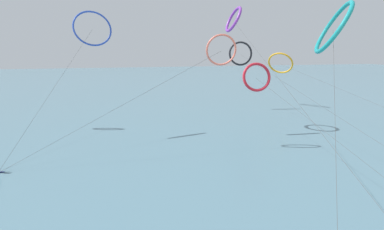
% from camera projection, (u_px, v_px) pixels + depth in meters
% --- Properties ---
extents(sea_water, '(400.00, 200.00, 0.08)m').
position_uv_depth(sea_water, '(136.00, 84.00, 104.58)').
color(sea_water, slate).
rests_on(sea_water, ground).
extents(kite_coral, '(27.45, 4.05, 14.46)m').
position_uv_depth(kite_coral, '(221.00, 50.00, 36.40)').
color(kite_coral, '#EA7260').
rests_on(kite_coral, ground).
extents(kite_cobalt, '(12.32, 14.23, 17.93)m').
position_uv_depth(kite_cobalt, '(92.00, 28.00, 40.59)').
color(kite_cobalt, '#2647B7').
rests_on(kite_cobalt, ground).
extents(kite_teal, '(12.62, 18.23, 16.99)m').
position_uv_depth(kite_teal, '(333.00, 28.00, 26.95)').
color(kite_teal, teal).
rests_on(kite_teal, ground).
extents(kite_violet, '(3.58, 39.44, 19.04)m').
position_uv_depth(kite_violet, '(234.00, 20.00, 44.48)').
color(kite_violet, purple).
rests_on(kite_violet, ground).
extents(kite_crimson, '(4.40, 30.45, 10.71)m').
position_uv_depth(kite_crimson, '(257.00, 77.00, 42.38)').
color(kite_crimson, red).
rests_on(kite_crimson, ground).
extents(kite_amber, '(6.29, 54.64, 11.91)m').
position_uv_depth(kite_amber, '(281.00, 63.00, 63.74)').
color(kite_amber, orange).
rests_on(kite_amber, ground).
extents(kite_charcoal, '(5.06, 47.56, 14.15)m').
position_uv_depth(kite_charcoal, '(241.00, 54.00, 59.92)').
color(kite_charcoal, black).
rests_on(kite_charcoal, ground).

